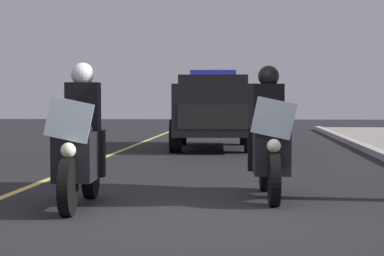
% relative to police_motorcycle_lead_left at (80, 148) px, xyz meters
% --- Properties ---
extents(ground_plane, '(80.00, 80.00, 0.00)m').
position_rel_police_motorcycle_lead_left_xyz_m(ground_plane, '(0.87, 1.25, -0.70)').
color(ground_plane, black).
extents(police_motorcycle_lead_left, '(2.14, 0.60, 1.72)m').
position_rel_police_motorcycle_lead_left_xyz_m(police_motorcycle_lead_left, '(0.00, 0.00, 0.00)').
color(police_motorcycle_lead_left, black).
rests_on(police_motorcycle_lead_left, ground).
extents(police_motorcycle_lead_right, '(2.14, 0.60, 1.72)m').
position_rel_police_motorcycle_lead_left_xyz_m(police_motorcycle_lead_right, '(-0.94, 2.26, 0.00)').
color(police_motorcycle_lead_right, black).
rests_on(police_motorcycle_lead_right, ground).
extents(police_suv, '(4.99, 2.27, 2.05)m').
position_rel_police_motorcycle_lead_left_xyz_m(police_suv, '(-10.63, 1.04, 0.37)').
color(police_suv, black).
rests_on(police_suv, ground).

